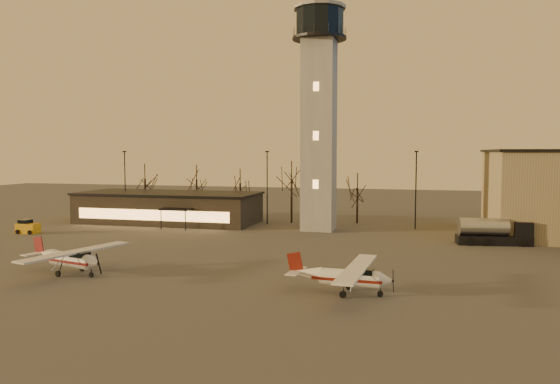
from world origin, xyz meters
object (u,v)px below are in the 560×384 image
object	(u,v)px
cessna_rear	(73,263)
terminal	(168,207)
control_tower	(319,102)
service_cart	(28,228)
cessna_front	(352,281)
fuel_truck	(493,234)

from	to	relation	value
cessna_rear	terminal	bearing A→B (deg)	117.66
control_tower	service_cart	xyz separation A→B (m)	(-34.05, -12.00, -15.68)
terminal	service_cart	world-z (taller)	terminal
terminal	cessna_front	world-z (taller)	terminal
cessna_rear	fuel_truck	xyz separation A→B (m)	(34.96, 24.18, 0.14)
control_tower	cessna_rear	size ratio (longest dim) A/B	3.12
cessna_front	service_cart	world-z (taller)	cessna_front
control_tower	cessna_front	bearing A→B (deg)	-75.03
control_tower	service_cart	size ratio (longest dim) A/B	12.02
control_tower	service_cart	bearing A→B (deg)	-160.59
terminal	cessna_rear	distance (m)	33.02
terminal	fuel_truck	bearing A→B (deg)	-10.68
service_cart	fuel_truck	bearing A→B (deg)	7.65
cessna_rear	service_cart	distance (m)	26.62
cessna_rear	control_tower	bearing A→B (deg)	78.90
cessna_rear	service_cart	bearing A→B (deg)	151.65
fuel_truck	service_cart	distance (m)	54.73
cessna_front	fuel_truck	xyz separation A→B (m)	(12.17, 24.56, 0.17)
control_tower	terminal	xyz separation A→B (m)	(-21.99, 1.98, -14.17)
terminal	fuel_truck	size ratio (longest dim) A/B	3.20
service_cart	control_tower	bearing A→B (deg)	20.77
cessna_rear	fuel_truck	bearing A→B (deg)	49.41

